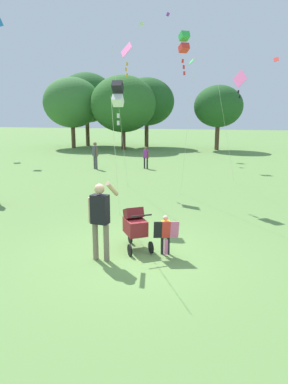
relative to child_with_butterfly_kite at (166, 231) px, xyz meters
The scene contains 12 objects.
ground_plane 1.01m from the child_with_butterfly_kite, 158.67° to the right, with size 120.00×120.00×0.00m, color #668E47.
treeline_distant 25.58m from the child_with_butterfly_kite, 109.89° to the left, with size 17.33×7.61×6.79m.
child_with_butterfly_kite is the anchor object (origin of this frame).
person_adult_flyer 1.55m from the child_with_butterfly_kite, 155.19° to the right, with size 0.60×0.53×1.81m.
stroller 0.81m from the child_with_butterfly_kite, 164.66° to the left, with size 0.88×1.07×1.03m.
kite_adult_black 4.93m from the child_with_butterfly_kite, 123.47° to the left, with size 1.17×3.84×4.17m.
kite_orange_delta 10.46m from the child_with_butterfly_kite, 80.62° to the left, with size 1.23×1.96×5.08m.
kite_green_novelty 8.19m from the child_with_butterfly_kite, 94.49° to the left, with size 0.89×2.19×6.11m.
kite_blue_high 9.38m from the child_with_butterfly_kite, 112.25° to the left, with size 0.67×2.57×6.09m.
distant_kites_cluster 23.10m from the child_with_butterfly_kite, 107.56° to the left, with size 20.08×13.58×9.98m.
person_sitting_far 12.86m from the child_with_butterfly_kite, 105.07° to the left, with size 0.38×0.26×1.26m.
person_couple_left 13.13m from the child_with_butterfly_kite, 117.81° to the left, with size 0.40×0.37×1.54m.
Camera 1 is at (2.11, -7.44, 3.25)m, focal length 33.79 mm.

